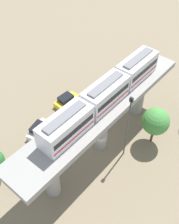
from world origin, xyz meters
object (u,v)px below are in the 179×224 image
object	(u,v)px
parked_car_yellow	(66,101)
tree_far_corner	(156,121)
signal_post	(128,126)
train	(105,94)
parked_car_white	(39,130)

from	to	relation	value
parked_car_yellow	tree_far_corner	size ratio (longest dim) A/B	0.71
parked_car_yellow	tree_far_corner	bearing A→B (deg)	-167.98
tree_far_corner	signal_post	bearing A→B (deg)	68.66
parked_car_yellow	signal_post	size ratio (longest dim) A/B	0.40
train	parked_car_yellow	xyz separation A→B (m)	(9.75, -2.64, -8.83)
train	signal_post	xyz separation A→B (m)	(-3.40, -0.48, -3.72)
train	tree_far_corner	distance (m)	8.98
train	tree_far_corner	size ratio (longest dim) A/B	3.37
train	parked_car_white	world-z (taller)	train
tree_far_corner	signal_post	xyz separation A→B (m)	(1.75, 4.48, 1.71)
parked_car_white	tree_far_corner	distance (m)	16.97
tree_far_corner	signal_post	distance (m)	5.10
signal_post	parked_car_yellow	bearing A→B (deg)	-9.34
parked_car_white	signal_post	bearing A→B (deg)	-169.51
parked_car_yellow	train	bearing A→B (deg)	168.03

